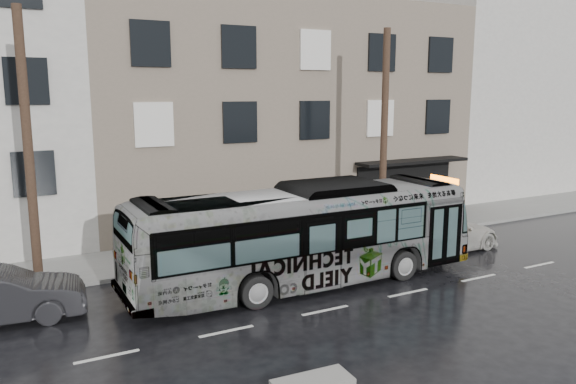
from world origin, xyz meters
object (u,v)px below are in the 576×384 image
Objects in this scene: sign_post at (401,208)px; bus at (304,235)px; white_sedan at (443,233)px; utility_pole_rear at (28,152)px; utility_pole_front at (384,136)px.

bus reaches higher than sign_post.
utility_pole_rear is at bearing 77.96° from white_sedan.
utility_pole_front is 1.74× the size of white_sedan.
utility_pole_rear reaches higher than bus.
utility_pole_rear is 3.75× the size of sign_post.
utility_pole_front is at bearing 180.00° from sign_post.
utility_pole_front is 3.75× the size of sign_post.
utility_pole_front reaches higher than bus.
utility_pole_front is 0.73× the size of bus.
bus is at bearing -153.97° from sign_post.
sign_post is 7.77m from bus.
utility_pole_front reaches higher than white_sedan.
white_sedan is at bearing -64.44° from utility_pole_front.
sign_post is at bearing 0.00° from utility_pole_front.
white_sedan is (1.23, -2.57, -3.90)m from utility_pole_front.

